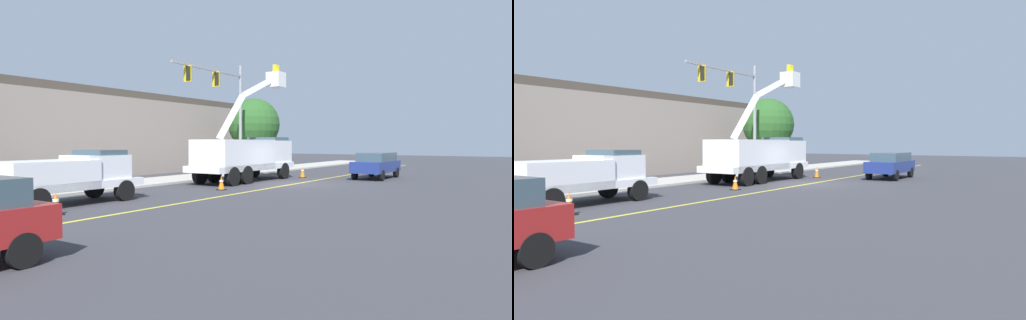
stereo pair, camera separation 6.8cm
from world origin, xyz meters
The scene contains 12 objects.
ground centered at (0.00, 0.00, 0.00)m, with size 120.00×120.00×0.00m, color #38383D.
sidewalk_far_side centered at (-0.21, 7.53, 0.06)m, with size 60.00×3.60×0.12m, color #B2ADA3.
lane_centre_stripe centered at (0.00, 0.00, 0.00)m, with size 50.00×0.16×0.01m, color yellow.
utility_bucket_truck centered at (-0.01, 3.37, 1.61)m, with size 8.27×3.28×7.06m.
service_pickup_truck centered at (-12.12, 3.05, 1.12)m, with size 5.66×2.32×2.06m.
passing_minivan centered at (6.40, -2.53, 0.97)m, with size 4.85×2.06×1.69m.
traffic_cone_leading centered at (-13.83, 1.10, 0.38)m, with size 0.40×0.40×0.78m.
traffic_cone_mid_front centered at (-4.83, 1.44, 0.35)m, with size 0.40×0.40×0.71m.
traffic_cone_mid_rear centered at (4.28, 1.79, 0.38)m, with size 0.40×0.40×0.77m.
traffic_signal_mast centered at (1.80, 6.57, 5.44)m, with size 7.18×0.64×7.86m.
commercial_building_backdrop centered at (-1.14, 16.69, 2.99)m, with size 25.27×9.42×5.98m.
street_tree_right centered at (8.36, 8.55, 3.85)m, with size 4.30×4.30×6.01m.
Camera 2 is at (-22.01, -12.40, 2.37)m, focal length 31.23 mm.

